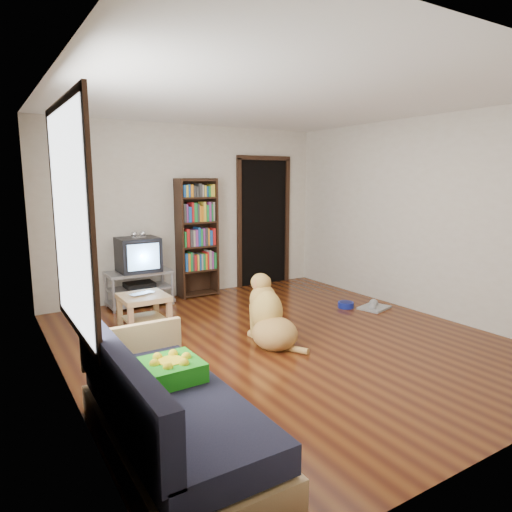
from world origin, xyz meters
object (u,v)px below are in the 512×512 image
green_cushion (171,370)px  dog (269,318)px  crt_tv (138,254)px  dog_bowl (346,305)px  grey_rag (374,308)px  laptop (144,294)px  sofa (167,419)px  coffee_table (144,304)px  bookshelf (197,231)px  tv_stand (140,287)px

green_cushion → dog: bearing=34.7°
green_cushion → crt_tv: size_ratio=0.68×
dog_bowl → grey_rag: bearing=-39.8°
laptop → dog_bowl: size_ratio=1.36×
green_cushion → laptop: (0.60, 2.41, -0.07)m
sofa → dog: (1.71, 1.39, 0.02)m
coffee_table → grey_rag: bearing=-17.4°
bookshelf → dog: size_ratio=1.89×
tv_stand → crt_tv: crt_tv is taller
green_cushion → sofa: sofa is taller
grey_rag → sofa: 4.09m
laptop → tv_stand: tv_stand is taller
tv_stand → dog_bowl: bearing=-34.2°
tv_stand → sofa: (-0.97, -3.63, -0.01)m
bookshelf → crt_tv: bearing=-175.7°
green_cushion → bookshelf: (1.80, 3.50, 0.51)m
grey_rag → crt_tv: size_ratio=0.69×
green_cushion → dog_bowl: bearing=26.7°
green_cushion → tv_stand: size_ratio=0.44×
grey_rag → crt_tv: (-2.73, 1.92, 0.73)m
dog_bowl → coffee_table: coffee_table is taller
sofa → dog: sofa is taller
grey_rag → bookshelf: bearing=131.7°
green_cushion → crt_tv: crt_tv is taller
grey_rag → dog_bowl: bearing=140.2°
crt_tv → dog_bowl: bearing=-34.5°
tv_stand → coffee_table: (-0.25, -0.96, 0.01)m
tv_stand → laptop: bearing=-104.3°
laptop → sofa: bearing=-120.0°
crt_tv → dog: bearing=-71.9°
green_cushion → grey_rag: bearing=21.3°
sofa → dog: bearing=39.0°
grey_rag → coffee_table: size_ratio=0.73×
coffee_table → crt_tv: bearing=75.6°
bookshelf → sofa: (-1.92, -3.72, -0.74)m
laptop → tv_stand: bearing=61.0°
green_cushion → dog: dog is taller
crt_tv → coffee_table: (-0.25, -0.99, -0.46)m
coffee_table → bookshelf: bearing=41.3°
dog → grey_rag: bearing=9.8°
dog_bowl → bookshelf: bookshelf is taller
grey_rag → tv_stand: size_ratio=0.44×
grey_rag → sofa: bearing=-154.9°
bookshelf → sofa: size_ratio=1.00×
laptop → crt_tv: 1.10m
dog_bowl → sofa: 3.94m
sofa → coffee_table: sofa is taller
sofa → coffee_table: bearing=74.9°
green_cushion → sofa: 0.34m
bookshelf → laptop: bearing=-137.9°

